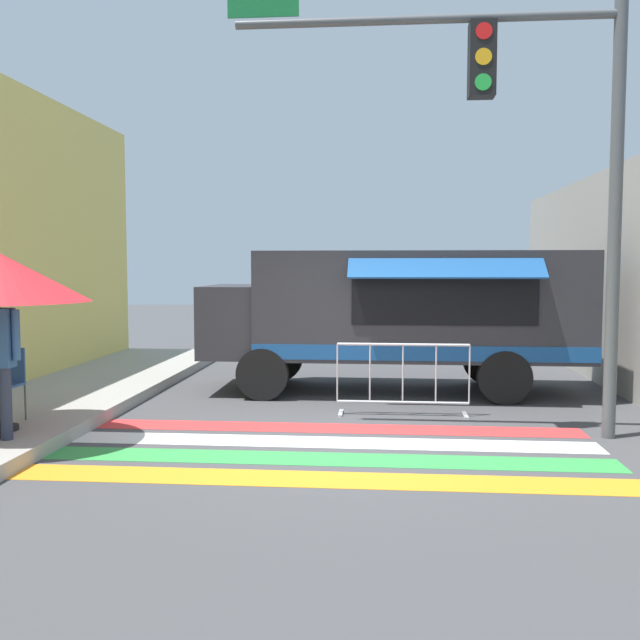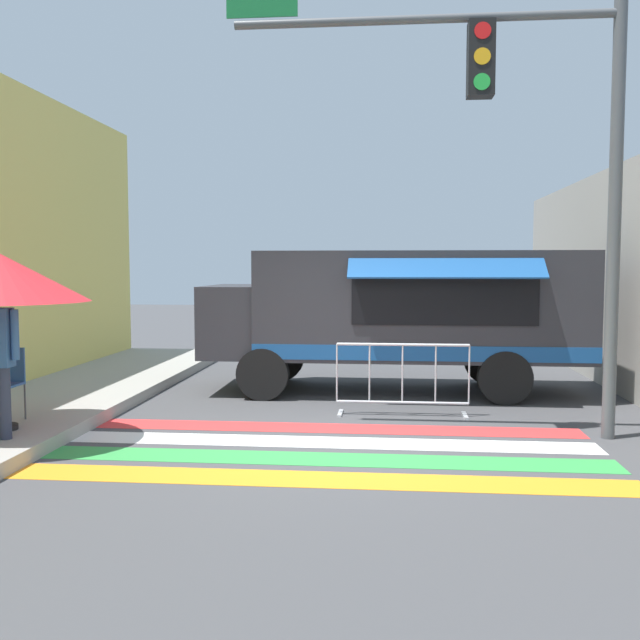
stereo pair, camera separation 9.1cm
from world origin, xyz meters
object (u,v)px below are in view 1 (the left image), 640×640
(traffic_signal_pole, at_px, (532,127))
(food_truck, at_px, (391,309))
(barricade_front, at_px, (403,380))
(folding_chair, at_px, (5,377))

(traffic_signal_pole, bearing_deg, food_truck, 118.35)
(traffic_signal_pole, distance_m, barricade_front, 3.84)
(barricade_front, bearing_deg, folding_chair, -162.19)
(folding_chair, height_order, barricade_front, folding_chair)
(food_truck, bearing_deg, folding_chair, -143.82)
(food_truck, xyz_separation_m, barricade_front, (0.16, -1.96, -0.91))
(food_truck, distance_m, traffic_signal_pole, 4.27)
(food_truck, distance_m, folding_chair, 6.12)
(traffic_signal_pole, xyz_separation_m, barricade_front, (-1.51, 1.13, -3.34))
(food_truck, relative_size, folding_chair, 6.81)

